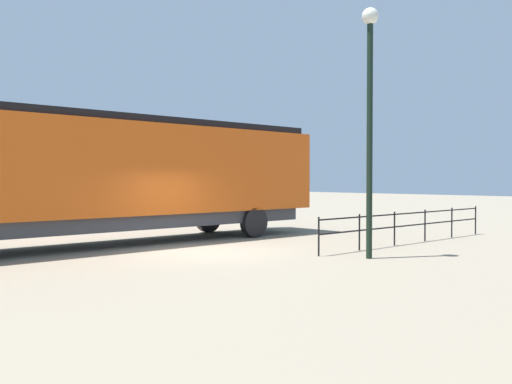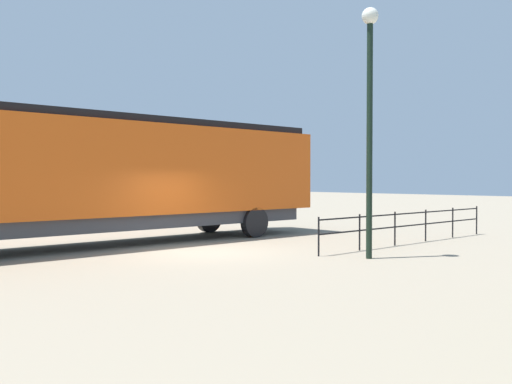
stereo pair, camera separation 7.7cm
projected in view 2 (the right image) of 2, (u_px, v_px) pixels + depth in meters
ground_plane at (203, 252)px, 16.46m from camera, size 120.00×120.00×0.00m
locomotive at (125, 173)px, 18.49m from camera, size 3.02×15.90×4.14m
lamp_post at (370, 97)px, 14.97m from camera, size 0.44×0.44×6.67m
platform_fence at (411, 222)px, 18.62m from camera, size 0.05×9.24×1.09m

